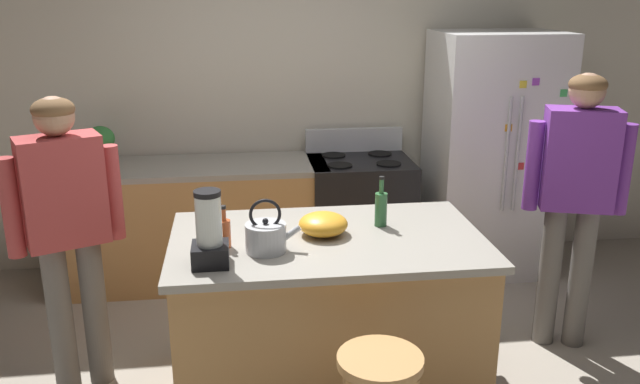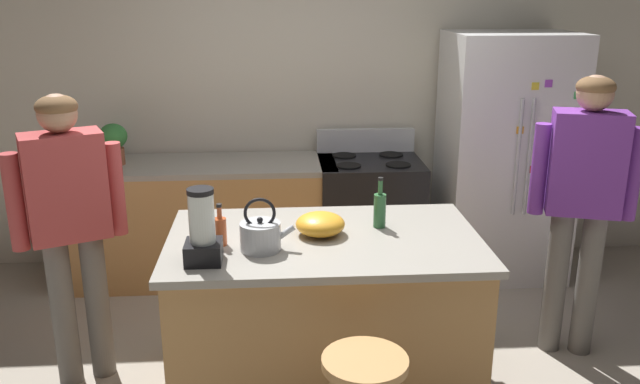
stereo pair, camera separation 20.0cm
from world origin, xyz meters
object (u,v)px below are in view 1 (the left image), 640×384
Objects in this scene: person_by_island_left at (66,219)px; potted_plant at (101,144)px; kitchen_island at (327,315)px; refrigerator at (491,155)px; stove_range at (359,216)px; tea_kettle at (266,236)px; mixing_bowl at (323,224)px; person_by_sink_right at (576,187)px; bottle_cooking_sauce at (224,232)px; blender_appliance at (209,234)px; bottle_olive_oil at (381,208)px.

potted_plant is at bearing 92.69° from person_by_island_left.
refrigerator is (1.47, 1.50, 0.46)m from kitchen_island.
refrigerator is 1.13× the size of person_by_island_left.
stove_range is 3.60× the size of potted_plant.
kitchen_island is 0.63m from tea_kettle.
kitchen_island is 6.28× the size of mixing_bowl.
stove_range is 1.70m from person_by_sink_right.
refrigerator is 3.09m from person_by_island_left.
mixing_bowl is at bearing 31.49° from tea_kettle.
bottle_cooking_sauce is at bearing -61.59° from potted_plant.
potted_plant is at bearing 122.41° from tea_kettle.
refrigerator is 2.72m from blender_appliance.
mixing_bowl is (-0.48, -1.49, 0.50)m from stove_range.
bottle_cooking_sauce is 0.78× the size of tea_kettle.
kitchen_island is 0.75m from bottle_cooking_sauce.
tea_kettle is at bearing -155.36° from kitchen_island.
kitchen_island is 7.47× the size of bottle_cooking_sauce.
mixing_bowl is at bearing 12.05° from bottle_cooking_sauce.
refrigerator reaches higher than person_by_island_left.
refrigerator is at bearing 38.23° from bottle_cooking_sauce.
bottle_olive_oil is 0.86m from bottle_cooking_sauce.
blender_appliance is at bearing -150.88° from mixing_bowl.
person_by_sink_right is at bearing 10.07° from mixing_bowl.
mixing_bowl is (-0.32, -0.09, -0.04)m from bottle_olive_oil.
kitchen_island is at bearing 25.37° from blender_appliance.
refrigerator is 6.64× the size of tea_kettle.
refrigerator is 2.43m from tea_kettle.
refrigerator reaches higher than bottle_olive_oil.
kitchen_island is 2.18m from potted_plant.
bottle_olive_oil reaches higher than mixing_bowl.
person_by_sink_right is (0.04, -1.19, 0.10)m from refrigerator.
kitchen_island is at bearing 7.52° from bottle_cooking_sauce.
tea_kettle is (1.08, -1.70, -0.09)m from potted_plant.
person_by_island_left is 0.90m from blender_appliance.
person_by_island_left is at bearing 160.92° from bottle_cooking_sauce.
person_by_sink_right is 1.21m from bottle_olive_oil.
potted_plant reaches higher than mixing_bowl.
person_by_island_left is at bearing 170.98° from kitchen_island.
potted_plant is 1.84m from bottle_cooking_sauce.
bottle_cooking_sauce is at bearing -166.45° from bottle_olive_oil.
kitchen_island is at bearing -9.02° from person_by_island_left.
kitchen_island is 0.96× the size of person_by_sink_right.
tea_kettle reaches higher than bottle_cooking_sauce.
bottle_cooking_sauce is at bearing -19.08° from person_by_island_left.
mixing_bowl is (0.51, 0.11, -0.02)m from bottle_cooking_sauce.
person_by_sink_right reaches higher than stove_range.
refrigerator reaches higher than mixing_bowl.
bottle_olive_oil reaches higher than stove_range.
bottle_olive_oil is at bearing 23.88° from tea_kettle.
person_by_sink_right is 1.89m from tea_kettle.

